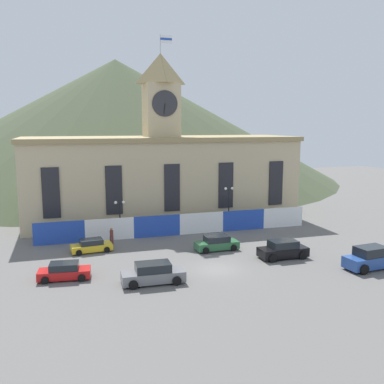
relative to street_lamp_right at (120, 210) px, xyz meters
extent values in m
plane|color=#605E5B|center=(7.01, -14.21, -3.21)|extent=(160.00, 160.00, 0.00)
cube|color=#C6B289|center=(7.01, 8.31, 2.28)|extent=(36.75, 11.55, 10.98)
cube|color=#998456|center=(7.01, 8.31, 8.07)|extent=(37.35, 12.15, 0.60)
cube|color=#C6B289|center=(7.01, 8.31, 11.91)|extent=(4.50, 4.50, 7.08)
pyramid|color=#998456|center=(7.01, 8.31, 17.47)|extent=(4.95, 4.95, 4.05)
cylinder|color=#2D2D33|center=(7.01, 6.00, 12.76)|extent=(3.42, 0.12, 3.42)
cube|color=black|center=(6.93, 5.93, 12.06)|extent=(0.26, 0.06, 1.40)
cylinder|color=#B2B2B7|center=(7.01, 8.31, 20.69)|extent=(0.10, 0.10, 2.40)
cube|color=white|center=(7.81, 8.31, 21.34)|extent=(1.60, 0.06, 1.00)
cube|color=#2347B2|center=(7.81, 8.27, 21.34)|extent=(1.60, 0.04, 0.28)
cube|color=#232328|center=(-7.69, 2.46, 2.06)|extent=(2.02, 0.16, 6.04)
cube|color=#232328|center=(-0.34, 2.46, 2.06)|extent=(2.02, 0.16, 6.04)
cube|color=#232328|center=(7.01, 2.46, 2.06)|extent=(2.02, 0.16, 6.04)
cube|color=#232328|center=(14.36, 2.46, 2.06)|extent=(2.02, 0.16, 6.04)
cube|color=#232328|center=(21.71, 2.46, 2.06)|extent=(2.02, 0.16, 6.04)
cube|color=#2347B2|center=(-6.94, -1.20, -1.94)|extent=(5.58, 0.12, 2.55)
cube|color=white|center=(-1.36, -1.20, -1.94)|extent=(5.58, 0.12, 2.55)
cube|color=#2347B2|center=(4.22, -1.20, -1.94)|extent=(5.58, 0.12, 2.55)
cube|color=white|center=(9.80, -1.20, -1.94)|extent=(5.58, 0.12, 2.55)
cube|color=#2347B2|center=(15.38, -1.20, -1.94)|extent=(5.58, 0.12, 2.55)
cube|color=white|center=(20.96, -1.20, -1.94)|extent=(5.58, 0.12, 2.55)
cone|color=#424C33|center=(7.01, 58.19, 11.23)|extent=(106.30, 106.30, 28.89)
cylinder|color=black|center=(0.00, 0.00, -1.15)|extent=(0.14, 0.14, 4.13)
cube|color=black|center=(0.00, 0.00, 0.77)|extent=(0.90, 0.08, 0.08)
sphere|color=white|center=(-0.45, 0.00, 0.95)|extent=(0.36, 0.36, 0.36)
sphere|color=white|center=(0.45, 0.00, 0.95)|extent=(0.36, 0.36, 0.36)
cylinder|color=black|center=(13.83, 0.00, -0.61)|extent=(0.14, 0.14, 5.19)
cube|color=black|center=(13.83, 0.00, 1.83)|extent=(0.90, 0.08, 0.08)
sphere|color=white|center=(13.38, 0.00, 2.01)|extent=(0.36, 0.36, 0.36)
sphere|color=white|center=(14.28, 0.00, 2.01)|extent=(0.36, 0.36, 0.36)
cube|color=#284C99|center=(20.72, -18.18, -2.48)|extent=(5.27, 2.49, 1.04)
cube|color=#1E2328|center=(20.72, -18.18, -1.54)|extent=(2.97, 2.10, 0.85)
cylinder|color=black|center=(19.09, -19.34, -2.75)|extent=(0.95, 0.45, 0.92)
cylinder|color=black|center=(18.90, -17.35, -2.75)|extent=(0.95, 0.45, 0.92)
cylinder|color=black|center=(22.35, -17.02, -2.75)|extent=(0.95, 0.45, 0.92)
cube|color=black|center=(14.54, -12.93, -2.59)|extent=(4.92, 2.05, 0.89)
cube|color=#1E2328|center=(14.54, -12.93, -1.78)|extent=(2.71, 1.87, 0.73)
cylinder|color=black|center=(16.19, -11.92, -2.82)|extent=(0.80, 0.37, 0.79)
cylinder|color=black|center=(16.21, -13.92, -2.82)|extent=(0.80, 0.37, 0.79)
cylinder|color=black|center=(12.86, -11.95, -2.82)|extent=(0.80, 0.37, 0.79)
cylinder|color=black|center=(12.88, -13.95, -2.82)|extent=(0.80, 0.37, 0.79)
cube|color=red|center=(-6.48, -12.78, -2.71)|extent=(4.56, 2.25, 0.72)
cube|color=#1E2328|center=(-6.48, -12.78, -2.06)|extent=(2.58, 1.90, 0.59)
cylinder|color=black|center=(-8.07, -13.52, -2.89)|extent=(0.67, 0.39, 0.64)
cylinder|color=black|center=(-7.88, -11.73, -2.89)|extent=(0.67, 0.39, 0.64)
cylinder|color=black|center=(-5.09, -13.83, -2.89)|extent=(0.67, 0.39, 0.64)
cylinder|color=black|center=(-4.90, -12.04, -2.89)|extent=(0.67, 0.39, 0.64)
cube|color=yellow|center=(-3.71, -5.18, -2.74)|extent=(4.37, 2.23, 0.67)
cube|color=#1E2328|center=(-3.71, -5.18, -2.14)|extent=(2.47, 1.89, 0.55)
cylinder|color=black|center=(-5.03, -6.22, -2.91)|extent=(0.62, 0.38, 0.59)
cylinder|color=black|center=(-5.22, -4.43, -2.91)|extent=(0.62, 0.38, 0.59)
cylinder|color=black|center=(-2.19, -5.92, -2.91)|extent=(0.62, 0.38, 0.59)
cylinder|color=black|center=(-2.38, -4.13, -2.91)|extent=(0.62, 0.38, 0.59)
cube|color=slate|center=(0.68, -15.93, -2.61)|extent=(5.36, 2.17, 0.87)
cube|color=#1E2328|center=(0.68, -15.93, -1.82)|extent=(2.97, 1.93, 0.71)
cylinder|color=black|center=(-1.16, -16.87, -2.83)|extent=(0.78, 0.38, 0.77)
cylinder|color=black|center=(-1.09, -14.87, -2.83)|extent=(0.78, 0.38, 0.77)
cylinder|color=black|center=(2.45, -16.98, -2.83)|extent=(0.78, 0.38, 0.77)
cylinder|color=black|center=(2.51, -14.99, -2.83)|extent=(0.78, 0.38, 0.77)
cube|color=#2D663D|center=(9.12, -8.44, -2.67)|extent=(4.65, 1.93, 0.77)
cube|color=#1E2328|center=(9.12, -8.44, -1.98)|extent=(2.58, 1.73, 0.63)
cylinder|color=black|center=(10.66, -7.49, -2.87)|extent=(0.69, 0.34, 0.68)
cylinder|color=black|center=(10.71, -9.29, -2.87)|extent=(0.69, 0.34, 0.68)
cylinder|color=black|center=(7.53, -7.58, -2.87)|extent=(0.69, 0.34, 0.68)
cylinder|color=black|center=(7.58, -9.38, -2.87)|extent=(0.69, 0.34, 0.68)
cylinder|color=brown|center=(-1.45, -2.81, -2.78)|extent=(0.20, 0.20, 0.87)
cylinder|color=brown|center=(-1.24, -2.96, -2.78)|extent=(0.20, 0.20, 0.87)
cylinder|color=brown|center=(-1.34, -2.88, -2.00)|extent=(0.56, 0.56, 0.69)
sphere|color=#936B4C|center=(-1.34, -2.88, -1.51)|extent=(0.29, 0.29, 0.29)
camera|label=1|loc=(-6.17, -49.86, 10.02)|focal=40.00mm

